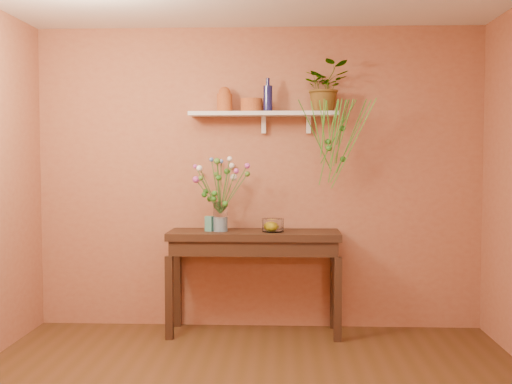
# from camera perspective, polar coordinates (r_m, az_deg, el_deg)

# --- Properties ---
(room) EXTENTS (4.04, 4.04, 2.70)m
(room) POSITION_cam_1_polar(r_m,az_deg,el_deg) (3.65, -1.08, 0.20)
(room) COLOR #513019
(room) RESTS_ON ground
(sideboard) EXTENTS (1.48, 0.48, 0.90)m
(sideboard) POSITION_cam_1_polar(r_m,az_deg,el_deg) (5.44, -0.17, -4.97)
(sideboard) COLOR #381D13
(sideboard) RESTS_ON ground
(wall_shelf) EXTENTS (1.30, 0.24, 0.19)m
(wall_shelf) POSITION_cam_1_polar(r_m,az_deg,el_deg) (5.52, 0.78, 7.09)
(wall_shelf) COLOR white
(wall_shelf) RESTS_ON room
(terracotta_jug) EXTENTS (0.14, 0.14, 0.22)m
(terracotta_jug) POSITION_cam_1_polar(r_m,az_deg,el_deg) (5.57, -2.89, 8.38)
(terracotta_jug) COLOR #AF5B29
(terracotta_jug) RESTS_ON wall_shelf
(terracotta_pot) EXTENTS (0.23, 0.23, 0.12)m
(terracotta_pot) POSITION_cam_1_polar(r_m,az_deg,el_deg) (5.54, -0.41, 7.92)
(terracotta_pot) COLOR #AF5B29
(terracotta_pot) RESTS_ON wall_shelf
(blue_bottle) EXTENTS (0.09, 0.09, 0.29)m
(blue_bottle) POSITION_cam_1_polar(r_m,az_deg,el_deg) (5.50, 1.09, 8.58)
(blue_bottle) COLOR #161648
(blue_bottle) RESTS_ON wall_shelf
(spider_plant) EXTENTS (0.45, 0.41, 0.43)m
(spider_plant) POSITION_cam_1_polar(r_m,az_deg,el_deg) (5.54, 6.33, 9.55)
(spider_plant) COLOR #2B6E1C
(spider_plant) RESTS_ON wall_shelf
(plant_fronds) EXTENTS (0.64, 0.34, 0.75)m
(plant_fronds) POSITION_cam_1_polar(r_m,az_deg,el_deg) (5.36, 7.28, 4.87)
(plant_fronds) COLOR #2B6E1C
(plant_fronds) RESTS_ON wall_shelf
(glass_vase) EXTENTS (0.12, 0.12, 0.26)m
(glass_vase) POSITION_cam_1_polar(r_m,az_deg,el_deg) (5.41, -3.26, -2.44)
(glass_vase) COLOR white
(glass_vase) RESTS_ON sideboard
(bouquet) EXTENTS (0.52, 0.45, 0.49)m
(bouquet) POSITION_cam_1_polar(r_m,az_deg,el_deg) (5.39, -3.47, 1.17)
(bouquet) COLOR #386B28
(bouquet) RESTS_ON glass_vase
(glass_bowl) EXTENTS (0.19, 0.19, 0.11)m
(glass_bowl) POSITION_cam_1_polar(r_m,az_deg,el_deg) (5.38, 1.55, -3.10)
(glass_bowl) COLOR white
(glass_bowl) RESTS_ON sideboard
(lemon) EXTENTS (0.08, 0.08, 0.08)m
(lemon) POSITION_cam_1_polar(r_m,az_deg,el_deg) (5.39, 1.44, -3.13)
(lemon) COLOR yellow
(lemon) RESTS_ON glass_bowl
(carton) EXTENTS (0.08, 0.07, 0.13)m
(carton) POSITION_cam_1_polar(r_m,az_deg,el_deg) (5.43, -4.29, -2.90)
(carton) COLOR teal
(carton) RESTS_ON sideboard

